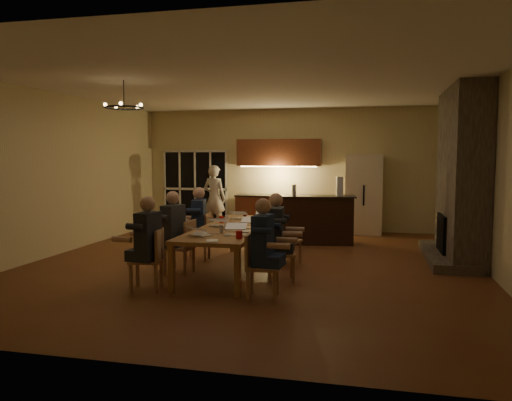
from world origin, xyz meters
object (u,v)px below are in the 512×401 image
object	(u,v)px
redcup_far	(261,214)
plate_left	(201,233)
laptop_f	(264,214)
bar_blender	(340,186)
laptop_e	(240,213)
bar_bottle	(294,190)
chair_left_near	(146,260)
mug_mid	(250,220)
laptop_d	(250,221)
laptop_c	(220,220)
bar_island	(316,220)
redcup_mid	(221,219)
dining_table	(234,248)
plate_far	(265,221)
chair_right_mid	(281,253)
person_right_near	(263,248)
chair_left_far	(198,237)
laptop_b	(235,228)
can_right	(262,222)
mug_back	(227,218)
refrigerator	(364,194)
person_left_near	(148,244)
chandelier	(124,108)
can_silver	(221,229)
mug_front	(226,227)
person_left_far	(199,224)
plate_near	(246,231)
standing_person	(214,198)
person_right_mid	(276,237)
can_cola	(245,214)
laptop_a	(201,228)
redcup_near	(239,235)
person_left_mid	(173,233)
chair_right_near	(263,266)
chair_right_far	(287,240)

from	to	relation	value
redcup_far	plate_left	bearing A→B (deg)	-100.25
laptop_f	bar_blender	bearing A→B (deg)	48.64
laptop_e	bar_bottle	distance (m)	2.02
chair_left_near	mug_mid	distance (m)	2.41
laptop_d	bar_bottle	world-z (taller)	bar_bottle
laptop_c	laptop_d	size ratio (longest dim) A/B	1.00
bar_island	redcup_mid	bearing A→B (deg)	-127.65
dining_table	plate_far	xyz separation A→B (m)	(0.37, 0.76, 0.38)
chair_right_mid	person_right_near	world-z (taller)	person_right_near
chair_left_far	laptop_b	world-z (taller)	laptop_b
chair_left_far	laptop_d	distance (m)	1.44
redcup_mid	can_right	world-z (taller)	same
person_right_near	mug_back	size ratio (longest dim) A/B	13.80
refrigerator	bar_bottle	xyz separation A→B (m)	(-1.51, -1.73, 0.20)
person_left_near	chandelier	xyz separation A→B (m)	(-0.90, 1.08, 2.06)
can_silver	mug_front	bearing A→B (deg)	92.95
refrigerator	bar_island	size ratio (longest dim) A/B	1.16
laptop_b	mug_back	world-z (taller)	laptop_b
chair_right_mid	person_right_near	distance (m)	1.03
person_left_far	mug_mid	xyz separation A→B (m)	(0.97, 0.04, 0.11)
person_right_near	mug_front	distance (m)	1.42
laptop_c	mug_back	xyz separation A→B (m)	(-0.09, 0.72, -0.06)
mug_front	plate_near	bearing A→B (deg)	-16.85
standing_person	laptop_f	bearing A→B (deg)	133.87
person_right_mid	person_left_far	world-z (taller)	same
bar_island	redcup_far	distance (m)	1.76
person_right_mid	redcup_far	distance (m)	2.13
mug_mid	bar_bottle	size ratio (longest dim) A/B	0.42
chair_left_far	chandelier	size ratio (longest dim) A/B	1.41
redcup_far	can_cola	world-z (taller)	same
dining_table	person_left_far	xyz separation A→B (m)	(-0.84, 0.57, 0.31)
chandelier	laptop_d	world-z (taller)	chandelier
laptop_a	redcup_near	world-z (taller)	laptop_a
person_left_near	redcup_far	size ratio (longest dim) A/B	11.50
plate_left	person_left_mid	bearing A→B (deg)	147.84
plate_near	plate_left	bearing A→B (deg)	-150.13
redcup_mid	redcup_far	size ratio (longest dim) A/B	1.00
can_silver	laptop_a	bearing A→B (deg)	-126.32
can_silver	can_right	size ratio (longest dim) A/B	1.00
laptop_b	laptop_f	size ratio (longest dim) A/B	1.00
bar_blender	laptop_a	bearing A→B (deg)	-129.41
chair_right_near	person_left_mid	world-z (taller)	person_left_mid
plate_left	standing_person	bearing A→B (deg)	105.60
person_left_far	laptop_d	size ratio (longest dim) A/B	4.31
chair_right_far	can_right	bearing A→B (deg)	143.86
plate_far	bar_bottle	size ratio (longest dim) A/B	1.09
chair_right_mid	can_silver	xyz separation A→B (m)	(-0.92, -0.20, 0.37)
laptop_a	can_silver	size ratio (longest dim) A/B	2.67
chair_left_far	plate_left	world-z (taller)	chair_left_far
laptop_a	bar_blender	size ratio (longest dim) A/B	0.76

